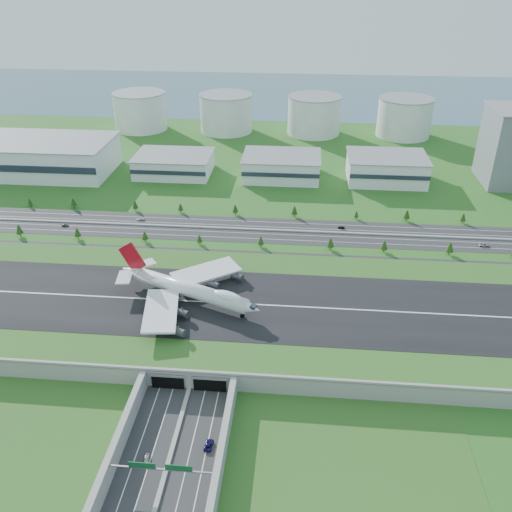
# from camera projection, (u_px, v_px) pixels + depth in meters

# --- Properties ---
(ground) EXTENTS (1200.00, 1200.00, 0.00)m
(ground) POSITION_uv_depth(u_px,v_px,m) (210.00, 316.00, 260.89)
(ground) COLOR #245A1C
(ground) RESTS_ON ground
(airfield_deck) EXTENTS (520.00, 100.00, 9.20)m
(airfield_deck) POSITION_uv_depth(u_px,v_px,m) (210.00, 309.00, 258.81)
(airfield_deck) COLOR gray
(airfield_deck) RESTS_ON ground
(underpass_road) EXTENTS (38.80, 120.40, 8.00)m
(underpass_road) POSITION_uv_depth(u_px,v_px,m) (158.00, 489.00, 172.81)
(underpass_road) COLOR #28282B
(underpass_road) RESTS_ON ground
(sign_gantry_near) EXTENTS (38.70, 0.70, 9.80)m
(sign_gantry_near) POSITION_uv_depth(u_px,v_px,m) (161.00, 470.00, 174.89)
(sign_gantry_near) COLOR gray
(sign_gantry_near) RESTS_ON ground
(north_expressway) EXTENTS (560.00, 36.00, 0.12)m
(north_expressway) POSITION_uv_depth(u_px,v_px,m) (235.00, 229.00, 343.43)
(north_expressway) COLOR #28282B
(north_expressway) RESTS_ON ground
(tree_row) EXTENTS (508.76, 48.50, 8.37)m
(tree_row) POSITION_uv_depth(u_px,v_px,m) (261.00, 224.00, 339.09)
(tree_row) COLOR #3D2819
(tree_row) RESTS_ON ground
(hangar_west) EXTENTS (120.00, 60.00, 25.00)m
(hangar_west) POSITION_uv_depth(u_px,v_px,m) (36.00, 156.00, 429.01)
(hangar_west) COLOR white
(hangar_west) RESTS_ON ground
(hangar_mid_a) EXTENTS (58.00, 42.00, 15.00)m
(hangar_mid_a) POSITION_uv_depth(u_px,v_px,m) (174.00, 164.00, 427.11)
(hangar_mid_a) COLOR white
(hangar_mid_a) RESTS_ON ground
(hangar_mid_b) EXTENTS (58.00, 42.00, 17.00)m
(hangar_mid_b) POSITION_uv_depth(u_px,v_px,m) (282.00, 166.00, 419.91)
(hangar_mid_b) COLOR white
(hangar_mid_b) RESTS_ON ground
(hangar_mid_c) EXTENTS (58.00, 42.00, 19.00)m
(hangar_mid_c) POSITION_uv_depth(u_px,v_px,m) (386.00, 168.00, 413.10)
(hangar_mid_c) COLOR white
(hangar_mid_c) RESTS_ON ground
(fuel_tank_a) EXTENTS (50.00, 50.00, 35.00)m
(fuel_tank_a) POSITION_uv_depth(u_px,v_px,m) (140.00, 111.00, 531.26)
(fuel_tank_a) COLOR silver
(fuel_tank_a) RESTS_ON ground
(fuel_tank_b) EXTENTS (50.00, 50.00, 35.00)m
(fuel_tank_b) POSITION_uv_depth(u_px,v_px,m) (226.00, 113.00, 524.55)
(fuel_tank_b) COLOR silver
(fuel_tank_b) RESTS_ON ground
(fuel_tank_c) EXTENTS (50.00, 50.00, 35.00)m
(fuel_tank_c) POSITION_uv_depth(u_px,v_px,m) (314.00, 115.00, 517.84)
(fuel_tank_c) COLOR silver
(fuel_tank_c) RESTS_ON ground
(fuel_tank_d) EXTENTS (50.00, 50.00, 35.00)m
(fuel_tank_d) POSITION_uv_depth(u_px,v_px,m) (404.00, 118.00, 511.12)
(fuel_tank_d) COLOR silver
(fuel_tank_d) RESTS_ON ground
(bay_water) EXTENTS (1200.00, 260.00, 0.06)m
(bay_water) POSITION_uv_depth(u_px,v_px,m) (273.00, 93.00, 678.07)
(bay_water) COLOR #3C6173
(bay_water) RESTS_ON ground
(boeing_747) EXTENTS (73.70, 68.26, 24.15)m
(boeing_747) POSITION_uv_depth(u_px,v_px,m) (188.00, 289.00, 254.87)
(boeing_747) COLOR silver
(boeing_747) RESTS_ON airfield_deck
(car_0) EXTENTS (2.42, 4.83, 1.58)m
(car_0) POSITION_uv_depth(u_px,v_px,m) (147.00, 459.00, 186.08)
(car_0) COLOR #B7B7BC
(car_0) RESTS_ON ground
(car_2) EXTENTS (3.18, 5.97, 1.60)m
(car_2) POSITION_uv_depth(u_px,v_px,m) (209.00, 445.00, 191.42)
(car_2) COLOR #110D44
(car_2) RESTS_ON ground
(car_4) EXTENTS (4.68, 2.42, 1.52)m
(car_4) POSITION_uv_depth(u_px,v_px,m) (65.00, 225.00, 346.56)
(car_4) COLOR #515156
(car_4) RESTS_ON ground
(car_5) EXTENTS (4.51, 2.37, 1.42)m
(car_5) POSITION_uv_depth(u_px,v_px,m) (341.00, 227.00, 343.59)
(car_5) COLOR black
(car_5) RESTS_ON ground
(car_6) EXTENTS (6.25, 3.08, 1.71)m
(car_6) POSITION_uv_depth(u_px,v_px,m) (484.00, 245.00, 322.70)
(car_6) COLOR #B5B4B9
(car_6) RESTS_ON ground
(car_7) EXTENTS (5.67, 3.31, 1.54)m
(car_7) POSITION_uv_depth(u_px,v_px,m) (140.00, 219.00, 354.38)
(car_7) COLOR silver
(car_7) RESTS_ON ground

